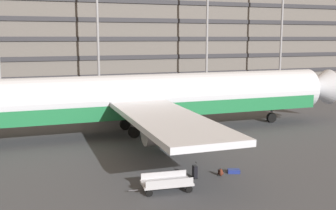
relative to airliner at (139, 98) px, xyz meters
The scene contains 7 objects.
ground_plane 5.50m from the airliner, behind, with size 600.00×600.00×0.00m, color #424449.
terminal_structure 43.96m from the airliner, 96.12° to the left, with size 133.91×18.48×15.21m.
airliner is the anchor object (origin of this frame).
suitcase_silver 12.22m from the airliner, 78.37° to the right, with size 0.80×0.62×0.23m.
suitcase_scuffed 11.98m from the airliner, 90.57° to the right, with size 0.23×0.38×0.93m.
backpack_red 12.23m from the airliner, 83.01° to the right, with size 0.32×0.33×0.47m.
baggage_cart 13.34m from the airliner, 99.80° to the right, with size 3.35×1.54×0.82m.
Camera 1 is at (-4.29, -31.97, 7.85)m, focal length 43.39 mm.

